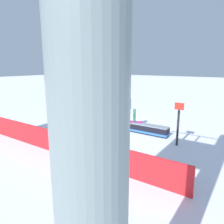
{
  "coord_description": "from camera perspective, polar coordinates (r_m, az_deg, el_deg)",
  "views": [
    {
      "loc": [
        -6.62,
        9.81,
        3.53
      ],
      "look_at": [
        -0.47,
        1.0,
        1.16
      ],
      "focal_mm": 34.13,
      "sensor_mm": 36.0,
      "label": 1
    }
  ],
  "objects": [
    {
      "name": "ground_plane",
      "position": [
        12.35,
        0.87,
        -4.16
      ],
      "size": [
        120.0,
        120.0,
        0.0
      ],
      "primitive_type": "plane",
      "color": "white"
    },
    {
      "name": "grind_box",
      "position": [
        12.29,
        0.87,
        -3.15
      ],
      "size": [
        6.31,
        0.57,
        0.5
      ],
      "color": "black",
      "rests_on": "ground_plane"
    },
    {
      "name": "snowboarder",
      "position": [
        11.58,
        4.25,
        1.31
      ],
      "size": [
        1.46,
        0.77,
        1.47
      ],
      "color": "#BF198C",
      "rests_on": "grind_box"
    },
    {
      "name": "safety_fence",
      "position": [
        9.08,
        -15.02,
        -7.72
      ],
      "size": [
        10.97,
        0.14,
        0.93
      ],
      "primitive_type": "cube",
      "rotation": [
        0.0,
        0.0,
        0.01
      ],
      "color": "red",
      "rests_on": "ground_plane"
    },
    {
      "name": "trail_marker",
      "position": [
        9.81,
        17.3,
        -2.83
      ],
      "size": [
        0.4,
        0.1,
        1.94
      ],
      "color": "#262628",
      "rests_on": "ground_plane"
    }
  ]
}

